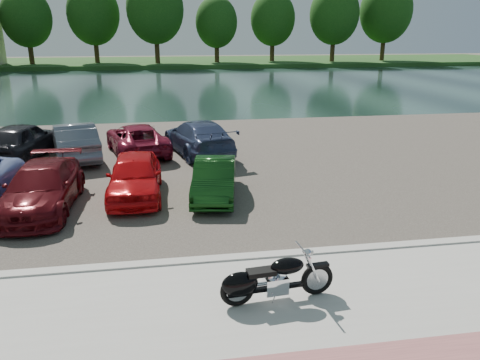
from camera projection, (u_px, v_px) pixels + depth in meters
The scene contains 15 objects.
ground at pixel (297, 305), 9.25m from camera, with size 200.00×200.00×0.00m, color #595447.
promenade at pixel (313, 333), 8.30m from camera, with size 60.00×6.00×0.10m, color #B4B1AA.
kerb at pixel (274, 256), 11.11m from camera, with size 60.00×0.30×0.14m, color #B4B1AA.
parking_lot at pixel (225, 160), 19.59m from camera, with size 60.00×18.00×0.04m, color #3E3832.
river at pixel (187, 85), 46.86m from camera, with size 120.00×40.00×0.00m, color #182B28.
far_bank at pixel (177, 62), 76.86m from camera, with size 120.00×24.00×0.60m, color #204819.
far_trees at pixel (206, 15), 69.50m from camera, with size 70.25×10.68×12.52m.
motorcycle at pixel (267, 280), 9.06m from camera, with size 2.33×0.75×1.05m.
car_3 at pixel (42, 188), 13.93m from camera, with size 1.90×4.68×1.36m, color #510B11.
car_4 at pixel (135, 176), 15.01m from camera, with size 1.66×4.12×1.40m, color red.
car_5 at pixel (215, 179), 14.99m from camera, with size 1.29×3.70×1.22m, color #0F3A10.
car_8 at pixel (22, 140), 19.56m from camera, with size 1.82×4.53×1.54m, color black.
car_9 at pixel (75, 141), 19.49m from camera, with size 1.60×4.60×1.52m, color slate.
car_10 at pixel (137, 139), 20.34m from camera, with size 2.18×4.72×1.31m, color maroon.
car_11 at pixel (199, 137), 20.28m from camera, with size 2.07×5.09×1.48m, color navy.
Camera 1 is at (-2.41, -7.78, 5.17)m, focal length 35.00 mm.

